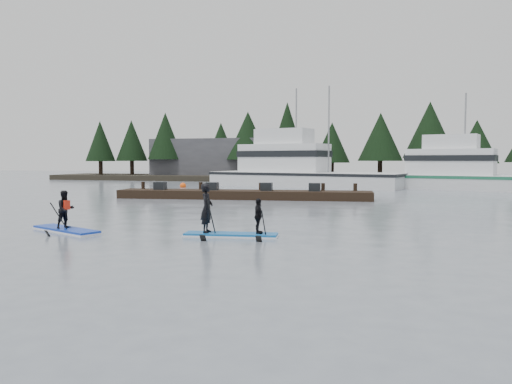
% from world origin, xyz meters
% --- Properties ---
extents(ground, '(160.00, 160.00, 0.00)m').
position_xyz_m(ground, '(0.00, 0.00, 0.00)').
color(ground, slate).
rests_on(ground, ground).
extents(far_shore, '(70.00, 8.00, 0.60)m').
position_xyz_m(far_shore, '(0.00, 42.00, 0.30)').
color(far_shore, '#2D281E').
rests_on(far_shore, ground).
extents(treeline, '(60.00, 4.00, 8.00)m').
position_xyz_m(treeline, '(0.00, 42.00, 0.00)').
color(treeline, black).
rests_on(treeline, ground).
extents(waterfront_building, '(18.00, 6.00, 5.00)m').
position_xyz_m(waterfront_building, '(-14.00, 44.00, 2.50)').
color(waterfront_building, '#4C4C51').
rests_on(waterfront_building, ground).
extents(fishing_boat_large, '(18.68, 9.65, 10.12)m').
position_xyz_m(fishing_boat_large, '(-2.62, 31.18, 0.77)').
color(fishing_boat_large, silver).
rests_on(fishing_boat_large, ground).
extents(fishing_boat_medium, '(15.84, 8.36, 8.96)m').
position_xyz_m(fishing_boat_medium, '(11.78, 29.99, 0.64)').
color(fishing_boat_medium, silver).
rests_on(fishing_boat_medium, ground).
extents(floating_dock, '(16.21, 3.76, 0.54)m').
position_xyz_m(floating_dock, '(-3.44, 15.63, 0.27)').
color(floating_dock, black).
rests_on(floating_dock, ground).
extents(buoy_a, '(0.55, 0.55, 0.55)m').
position_xyz_m(buoy_a, '(-12.28, 26.53, 0.00)').
color(buoy_a, '#FF500C').
rests_on(buoy_a, ground).
extents(buoy_b, '(0.62, 0.62, 0.62)m').
position_xyz_m(buoy_b, '(-3.30, 21.79, 0.00)').
color(buoy_b, '#FF500C').
rests_on(buoy_b, ground).
extents(paddleboard_solo, '(3.16, 1.98, 1.87)m').
position_xyz_m(paddleboard_solo, '(-5.29, 0.28, 0.49)').
color(paddleboard_solo, '#1132A7').
rests_on(paddleboard_solo, ground).
extents(paddleboard_duo, '(3.08, 1.29, 2.23)m').
position_xyz_m(paddleboard_duo, '(0.45, 0.71, 0.60)').
color(paddleboard_duo, '#115AA4').
rests_on(paddleboard_duo, ground).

